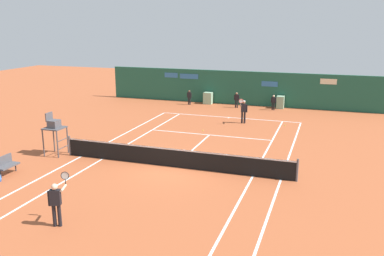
{
  "coord_description": "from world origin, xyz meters",
  "views": [
    {
      "loc": [
        7.13,
        -18.14,
        6.99
      ],
      "look_at": [
        -0.63,
        4.78,
        0.8
      ],
      "focal_mm": 38.63,
      "sensor_mm": 36.0,
      "label": 1
    }
  ],
  "objects_px": {
    "ball_kid_centre_post": "(237,99)",
    "tennis_ball_by_sideline": "(203,130)",
    "player_bench": "(6,164)",
    "player_on_baseline": "(244,110)",
    "player_near_side": "(56,201)",
    "tennis_ball_near_service_line": "(285,125)",
    "ball_kid_left_post": "(189,96)",
    "umpire_chair": "(54,127)",
    "tennis_ball_mid_court": "(242,157)",
    "ball_kid_right_post": "(273,101)"
  },
  "relations": [
    {
      "from": "ball_kid_centre_post",
      "to": "tennis_ball_by_sideline",
      "type": "relative_size",
      "value": 19.38
    },
    {
      "from": "player_on_baseline",
      "to": "ball_kid_right_post",
      "type": "height_order",
      "value": "player_on_baseline"
    },
    {
      "from": "ball_kid_centre_post",
      "to": "tennis_ball_by_sideline",
      "type": "distance_m",
      "value": 8.31
    },
    {
      "from": "tennis_ball_by_sideline",
      "to": "ball_kid_left_post",
      "type": "bearing_deg",
      "value": 114.77
    },
    {
      "from": "ball_kid_centre_post",
      "to": "tennis_ball_mid_court",
      "type": "relative_size",
      "value": 19.38
    },
    {
      "from": "ball_kid_right_post",
      "to": "player_near_side",
      "type": "bearing_deg",
      "value": 81.21
    },
    {
      "from": "player_on_baseline",
      "to": "ball_kid_left_post",
      "type": "height_order",
      "value": "player_on_baseline"
    },
    {
      "from": "player_bench",
      "to": "tennis_ball_mid_court",
      "type": "relative_size",
      "value": 16.53
    },
    {
      "from": "umpire_chair",
      "to": "tennis_ball_mid_court",
      "type": "distance_m",
      "value": 10.2
    },
    {
      "from": "player_bench",
      "to": "player_near_side",
      "type": "relative_size",
      "value": 0.61
    },
    {
      "from": "umpire_chair",
      "to": "player_bench",
      "type": "relative_size",
      "value": 2.07
    },
    {
      "from": "umpire_chair",
      "to": "tennis_ball_by_sideline",
      "type": "distance_m",
      "value": 9.7
    },
    {
      "from": "ball_kid_right_post",
      "to": "tennis_ball_near_service_line",
      "type": "xyz_separation_m",
      "value": [
        1.54,
        -5.11,
        -0.69
      ]
    },
    {
      "from": "player_on_baseline",
      "to": "tennis_ball_by_sideline",
      "type": "relative_size",
      "value": 27.48
    },
    {
      "from": "player_on_baseline",
      "to": "player_near_side",
      "type": "bearing_deg",
      "value": 64.55
    },
    {
      "from": "player_on_baseline",
      "to": "ball_kid_right_post",
      "type": "relative_size",
      "value": 1.48
    },
    {
      "from": "player_on_baseline",
      "to": "tennis_ball_by_sideline",
      "type": "distance_m",
      "value": 3.76
    },
    {
      "from": "ball_kid_left_post",
      "to": "tennis_ball_by_sideline",
      "type": "relative_size",
      "value": 18.77
    },
    {
      "from": "umpire_chair",
      "to": "ball_kid_right_post",
      "type": "distance_m",
      "value": 18.38
    },
    {
      "from": "player_near_side",
      "to": "ball_kid_right_post",
      "type": "xyz_separation_m",
      "value": [
        4.43,
        22.54,
        -0.23
      ]
    },
    {
      "from": "ball_kid_centre_post",
      "to": "player_near_side",
      "type": "bearing_deg",
      "value": 82.12
    },
    {
      "from": "player_bench",
      "to": "tennis_ball_by_sideline",
      "type": "distance_m",
      "value": 12.5
    },
    {
      "from": "player_near_side",
      "to": "tennis_ball_mid_court",
      "type": "xyz_separation_m",
      "value": [
        4.58,
        9.57,
        -0.92
      ]
    },
    {
      "from": "ball_kid_left_post",
      "to": "player_near_side",
      "type": "bearing_deg",
      "value": 101.27
    },
    {
      "from": "umpire_chair",
      "to": "ball_kid_left_post",
      "type": "distance_m",
      "value": 15.85
    },
    {
      "from": "ball_kid_left_post",
      "to": "tennis_ball_by_sideline",
      "type": "bearing_deg",
      "value": 118.78
    },
    {
      "from": "tennis_ball_by_sideline",
      "to": "player_near_side",
      "type": "bearing_deg",
      "value": -93.79
    },
    {
      "from": "ball_kid_right_post",
      "to": "tennis_ball_by_sideline",
      "type": "height_order",
      "value": "ball_kid_right_post"
    },
    {
      "from": "tennis_ball_near_service_line",
      "to": "ball_kid_centre_post",
      "type": "bearing_deg",
      "value": 132.12
    },
    {
      "from": "player_near_side",
      "to": "tennis_ball_near_service_line",
      "type": "xyz_separation_m",
      "value": [
        5.97,
        17.43,
        -0.92
      ]
    },
    {
      "from": "tennis_ball_by_sideline",
      "to": "ball_kid_centre_post",
      "type": "bearing_deg",
      "value": 87.21
    },
    {
      "from": "player_bench",
      "to": "tennis_ball_near_service_line",
      "type": "xyz_separation_m",
      "value": [
        11.45,
        13.87,
        -0.47
      ]
    },
    {
      "from": "player_on_baseline",
      "to": "tennis_ball_by_sideline",
      "type": "bearing_deg",
      "value": 39.31
    },
    {
      "from": "player_bench",
      "to": "player_on_baseline",
      "type": "xyz_separation_m",
      "value": [
        8.52,
        13.68,
        0.49
      ]
    },
    {
      "from": "tennis_ball_by_sideline",
      "to": "tennis_ball_mid_court",
      "type": "bearing_deg",
      "value": -52.26
    },
    {
      "from": "player_near_side",
      "to": "ball_kid_centre_post",
      "type": "distance_m",
      "value": 22.58
    },
    {
      "from": "player_on_baseline",
      "to": "ball_kid_right_post",
      "type": "xyz_separation_m",
      "value": [
        1.39,
        5.3,
        -0.27
      ]
    },
    {
      "from": "player_near_side",
      "to": "tennis_ball_by_sideline",
      "type": "height_order",
      "value": "player_near_side"
    },
    {
      "from": "player_on_baseline",
      "to": "tennis_ball_by_sideline",
      "type": "xyz_separation_m",
      "value": [
        -2.1,
        -2.97,
        -0.96
      ]
    },
    {
      "from": "ball_kid_right_post",
      "to": "tennis_ball_near_service_line",
      "type": "bearing_deg",
      "value": 109.08
    },
    {
      "from": "player_on_baseline",
      "to": "tennis_ball_near_service_line",
      "type": "bearing_deg",
      "value": 168.37
    },
    {
      "from": "ball_kid_left_post",
      "to": "ball_kid_right_post",
      "type": "distance_m",
      "value": 7.3
    },
    {
      "from": "tennis_ball_near_service_line",
      "to": "tennis_ball_by_sideline",
      "type": "distance_m",
      "value": 5.93
    },
    {
      "from": "player_near_side",
      "to": "ball_kid_left_post",
      "type": "height_order",
      "value": "player_near_side"
    },
    {
      "from": "player_on_baseline",
      "to": "tennis_ball_mid_court",
      "type": "relative_size",
      "value": 27.48
    },
    {
      "from": "ball_kid_left_post",
      "to": "ball_kid_centre_post",
      "type": "height_order",
      "value": "ball_kid_centre_post"
    },
    {
      "from": "tennis_ball_near_service_line",
      "to": "tennis_ball_by_sideline",
      "type": "xyz_separation_m",
      "value": [
        -5.02,
        -3.16,
        0.0
      ]
    },
    {
      "from": "player_near_side",
      "to": "tennis_ball_near_service_line",
      "type": "relative_size",
      "value": 27.04
    },
    {
      "from": "ball_kid_right_post",
      "to": "ball_kid_centre_post",
      "type": "relative_size",
      "value": 0.96
    },
    {
      "from": "player_bench",
      "to": "ball_kid_centre_post",
      "type": "xyz_separation_m",
      "value": [
        6.83,
        18.98,
        0.25
      ]
    }
  ]
}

